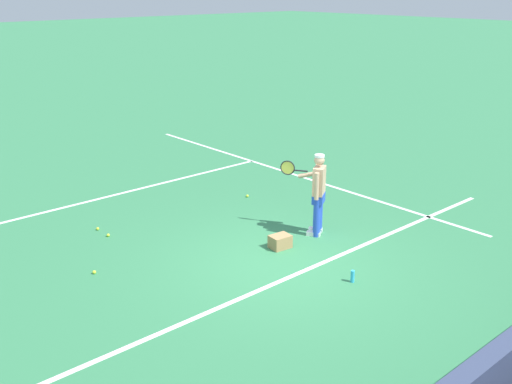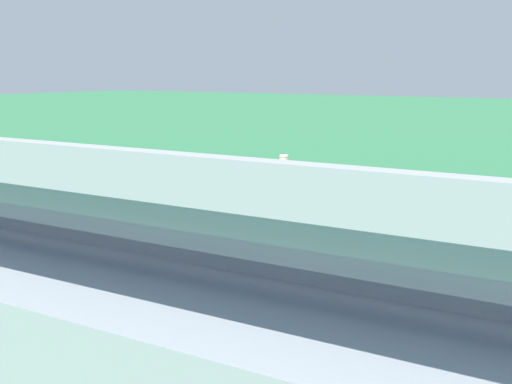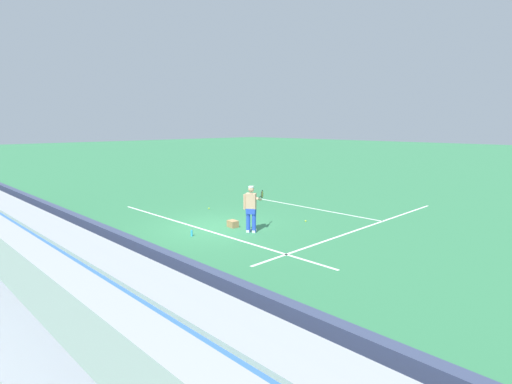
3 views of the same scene
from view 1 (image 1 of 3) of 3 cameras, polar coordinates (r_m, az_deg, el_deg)
The scene contains 11 objects.
ground_plane at distance 11.24m, azimuth 2.38°, elevation -6.82°, with size 160.00×160.00×0.00m, color #337A4C.
court_baseline_white at distance 10.92m, azimuth 4.22°, elevation -7.65°, with size 12.00×0.10×0.01m, color white.
court_sideline_white at distance 16.58m, azimuth 3.01°, elevation 1.89°, with size 0.10×12.00×0.01m, color white.
court_service_line_white at distance 15.36m, azimuth -12.01°, elevation 0.06°, with size 8.22×0.10×0.01m, color white.
tennis_player at distance 12.25m, azimuth 5.87°, elevation -0.13°, with size 0.55×1.07×1.71m.
ball_box_cardboard at distance 11.83m, azimuth 2.31°, elevation -4.74°, with size 0.40×0.30×0.26m, color #A87F51.
tennis_ball_toward_net at distance 11.22m, azimuth -15.15°, elevation -7.38°, with size 0.07×0.07×0.07m, color #CCE533.
tennis_ball_stray_back at distance 12.73m, azimuth -13.90°, elevation -4.01°, with size 0.07×0.07×0.07m, color #CCE533.
tennis_ball_on_baseline at distance 14.61m, azimuth -0.83°, elevation -0.38°, with size 0.07×0.07×0.07m, color #CCE533.
tennis_ball_midcourt at distance 13.11m, azimuth -14.84°, elevation -3.40°, with size 0.07×0.07×0.07m, color #CCE533.
water_bottle at distance 10.66m, azimuth 9.18°, elevation -7.93°, with size 0.07×0.07×0.22m, color #33B2E5.
Camera 1 is at (-7.06, -7.23, 4.92)m, focal length 42.00 mm.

